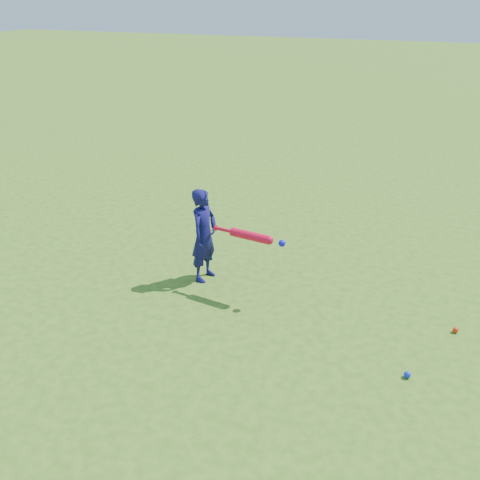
{
  "coord_description": "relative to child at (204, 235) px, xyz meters",
  "views": [
    {
      "loc": [
        3.28,
        -5.17,
        3.23
      ],
      "look_at": [
        1.02,
        0.01,
        0.64
      ],
      "focal_mm": 40.0,
      "sensor_mm": 36.0,
      "label": 1
    }
  ],
  "objects": [
    {
      "name": "ground",
      "position": [
        -0.52,
        -0.06,
        -0.58
      ],
      "size": [
        80.0,
        80.0,
        0.0
      ],
      "primitive_type": "plane",
      "color": "#3A6818",
      "rests_on": "ground"
    },
    {
      "name": "child",
      "position": [
        0.0,
        0.0,
        0.0
      ],
      "size": [
        0.32,
        0.45,
        1.17
      ],
      "primitive_type": "imported",
      "rotation": [
        0.0,
        0.0,
        1.48
      ],
      "color": "#12114F",
      "rests_on": "ground"
    },
    {
      "name": "ground_ball_red",
      "position": [
        2.95,
        -0.01,
        -0.55
      ],
      "size": [
        0.06,
        0.06,
        0.06
      ],
      "primitive_type": "sphere",
      "color": "red",
      "rests_on": "ground"
    },
    {
      "name": "ground_ball_blue",
      "position": [
        2.59,
        -0.97,
        -0.55
      ],
      "size": [
        0.07,
        0.07,
        0.07
      ],
      "primitive_type": "sphere",
      "color": "#0C28D7",
      "rests_on": "ground"
    },
    {
      "name": "bat_swing",
      "position": [
        0.69,
        -0.13,
        0.16
      ],
      "size": [
        0.9,
        0.17,
        0.1
      ],
      "rotation": [
        0.0,
        0.0,
        -0.11
      ],
      "color": "red",
      "rests_on": "ground"
    }
  ]
}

